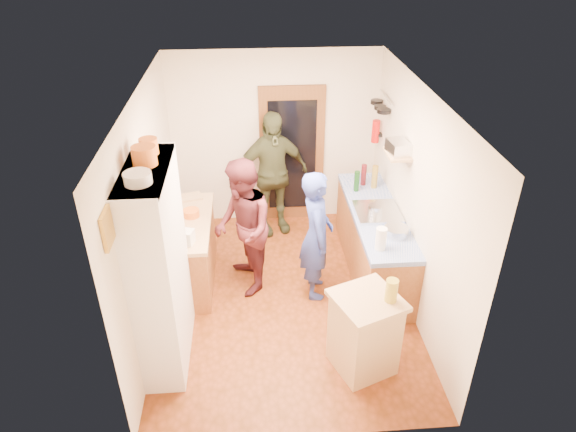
{
  "coord_description": "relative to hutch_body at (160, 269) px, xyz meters",
  "views": [
    {
      "loc": [
        -0.35,
        -5.0,
        4.15
      ],
      "look_at": [
        0.05,
        0.15,
        1.09
      ],
      "focal_mm": 32.0,
      "sensor_mm": 36.0,
      "label": 1
    }
  ],
  "objects": [
    {
      "name": "wall_right",
      "position": [
        2.81,
        0.8,
        0.2
      ],
      "size": [
        0.02,
        4.0,
        2.6
      ],
      "primitive_type": "cube",
      "color": "beige",
      "rests_on": "ground"
    },
    {
      "name": "bottle_c",
      "position": [
        2.61,
        1.95,
        -0.04
      ],
      "size": [
        0.08,
        0.08,
        0.32
      ],
      "primitive_type": "cylinder",
      "rotation": [
        0.0,
        0.0,
        -0.04
      ],
      "color": "olive",
      "rests_on": "right_counter_top"
    },
    {
      "name": "toaster",
      "position": [
        0.15,
        0.76,
        -0.12
      ],
      "size": [
        0.26,
        0.21,
        0.17
      ],
      "primitive_type": "cube",
      "rotation": [
        0.0,
        0.0,
        -0.29
      ],
      "color": "white",
      "rests_on": "left_counter_top"
    },
    {
      "name": "pot_on_hob",
      "position": [
        2.45,
        1.18,
        -0.1
      ],
      "size": [
        0.18,
        0.18,
        0.12
      ],
      "primitive_type": "cylinder",
      "color": "silver",
      "rests_on": "hob"
    },
    {
      "name": "cutting_board",
      "position": [
        1.96,
        -0.35,
        -0.21
      ],
      "size": [
        0.43,
        0.39,
        0.02
      ],
      "primitive_type": "cube",
      "rotation": [
        0.0,
        0.0,
        0.38
      ],
      "color": "white",
      "rests_on": "island_top"
    },
    {
      "name": "bottle_a",
      "position": [
        2.35,
        1.87,
        -0.06
      ],
      "size": [
        0.09,
        0.09,
        0.29
      ],
      "primitive_type": "cylinder",
      "rotation": [
        0.0,
        0.0,
        -0.31
      ],
      "color": "#143F14",
      "rests_on": "right_counter_top"
    },
    {
      "name": "oil_jar",
      "position": [
        2.24,
        -0.43,
        -0.07
      ],
      "size": [
        0.16,
        0.16,
        0.24
      ],
      "primitive_type": "cylinder",
      "rotation": [
        0.0,
        0.0,
        0.38
      ],
      "color": "#AD9E2D",
      "rests_on": "island_top"
    },
    {
      "name": "left_counter_base",
      "position": [
        0.1,
        1.25,
        -0.68
      ],
      "size": [
        0.6,
        1.4,
        0.85
      ],
      "primitive_type": "cube",
      "color": "#985D33",
      "rests_on": "ground"
    },
    {
      "name": "floor",
      "position": [
        1.3,
        0.8,
        -1.11
      ],
      "size": [
        3.0,
        4.0,
        0.02
      ],
      "primitive_type": "cube",
      "color": "brown",
      "rests_on": "ground"
    },
    {
      "name": "wall_left",
      "position": [
        -0.21,
        0.8,
        0.2
      ],
      "size": [
        0.02,
        4.0,
        2.6
      ],
      "primitive_type": "cube",
      "color": "beige",
      "rests_on": "ground"
    },
    {
      "name": "pan_rail",
      "position": [
        2.76,
        2.33,
        0.95
      ],
      "size": [
        0.02,
        0.65,
        0.02
      ],
      "primitive_type": "cylinder",
      "rotation": [
        1.57,
        0.0,
        0.0
      ],
      "color": "silver",
      "rests_on": "wall_right"
    },
    {
      "name": "ceiling",
      "position": [
        1.3,
        0.8,
        1.51
      ],
      "size": [
        3.0,
        4.0,
        0.02
      ],
      "primitive_type": "cube",
      "color": "silver",
      "rests_on": "ground"
    },
    {
      "name": "hob",
      "position": [
        2.5,
        1.25,
        -0.18
      ],
      "size": [
        0.55,
        0.58,
        0.04
      ],
      "primitive_type": "cube",
      "color": "silver",
      "rests_on": "right_counter_top"
    },
    {
      "name": "orange_pot_a",
      "position": [
        0.0,
        0.08,
        1.19
      ],
      "size": [
        0.22,
        0.22,
        0.18
      ],
      "primitive_type": "cylinder",
      "color": "orange",
      "rests_on": "hutch_top_shelf"
    },
    {
      "name": "bottle_b",
      "position": [
        2.48,
        2.05,
        -0.05
      ],
      "size": [
        0.08,
        0.08,
        0.3
      ],
      "primitive_type": "cylinder",
      "rotation": [
        0.0,
        0.0,
        -0.14
      ],
      "color": "#591419",
      "rests_on": "right_counter_top"
    },
    {
      "name": "hutch_body",
      "position": [
        0.0,
        0.0,
        0.0
      ],
      "size": [
        0.4,
        1.2,
        2.2
      ],
      "primitive_type": "cube",
      "color": "white",
      "rests_on": "ground"
    },
    {
      "name": "wall_front",
      "position": [
        1.3,
        -1.21,
        0.2
      ],
      "size": [
        3.0,
        0.02,
        2.6
      ],
      "primitive_type": "cube",
      "color": "beige",
      "rests_on": "ground"
    },
    {
      "name": "orange_pot_b",
      "position": [
        0.0,
        0.32,
        1.18
      ],
      "size": [
        0.17,
        0.17,
        0.15
      ],
      "primitive_type": "cylinder",
      "color": "orange",
      "rests_on": "hutch_top_shelf"
    },
    {
      "name": "pan_hang_b",
      "position": [
        2.7,
        2.35,
        0.8
      ],
      "size": [
        0.16,
        0.16,
        0.05
      ],
      "primitive_type": "cylinder",
      "color": "black",
      "rests_on": "pan_rail"
    },
    {
      "name": "pan_hang_a",
      "position": [
        2.7,
        2.15,
        0.82
      ],
      "size": [
        0.18,
        0.18,
        0.05
      ],
      "primitive_type": "cylinder",
      "color": "black",
      "rests_on": "pan_rail"
    },
    {
      "name": "right_counter_top",
      "position": [
        2.5,
        1.3,
        -0.23
      ],
      "size": [
        0.62,
        2.22,
        0.06
      ],
      "primitive_type": "cube",
      "color": "#173EAA",
      "rests_on": "right_counter_base"
    },
    {
      "name": "radio",
      "position": [
        2.67,
        1.25,
        0.69
      ],
      "size": [
        0.26,
        0.33,
        0.15
      ],
      "primitive_type": "cube",
      "rotation": [
        0.0,
        0.0,
        0.14
      ],
      "color": "silver",
      "rests_on": "wall_shelf"
    },
    {
      "name": "kettle",
      "position": [
        0.05,
        1.06,
        -0.12
      ],
      "size": [
        0.18,
        0.18,
        0.17
      ],
      "primitive_type": "cylinder",
      "rotation": [
        0.0,
        0.0,
        -0.22
      ],
      "color": "white",
      "rests_on": "left_counter_top"
    },
    {
      "name": "orange_bowl",
      "position": [
        0.18,
        1.36,
        -0.16
      ],
      "size": [
        0.2,
        0.2,
        0.09
      ],
      "primitive_type": "cylinder",
      "rotation": [
        0.0,
        0.0,
        -0.01
      ],
      "color": "orange",
      "rests_on": "left_counter_top"
    },
    {
      "name": "door_glass",
      "position": [
        1.55,
        2.74,
        -0.05
      ],
      "size": [
        0.7,
        0.02,
        1.7
      ],
      "primitive_type": "cube",
      "color": "black",
      "rests_on": "door_frame"
    },
    {
      "name": "fire_extinguisher",
      "position": [
        2.71,
        2.5,
        0.4
      ],
      "size": [
        0.11,
        0.11,
        0.32
      ],
      "primitive_type": "cylinder",
      "color": "red",
      "rests_on": "wall_right"
    },
    {
      "name": "paper_towel",
      "position": [
        2.35,
        0.47,
        -0.07
      ],
      "size": [
        0.15,
        0.15,
        0.27
      ],
      "primitive_type": "cylinder",
      "rotation": [
        0.0,
        0.0,
        0.26
      ],
      "color": "white",
      "rests_on": "right_counter_top"
    },
    {
      "name": "person_hob",
      "position": [
        1.72,
        0.88,
        -0.27
      ],
      "size": [
        0.41,
        0.61,
        1.66
      ],
      "primitive_type": "imported",
      "rotation": [
        0.0,
        0.0,
        1.55
      ],
      "color": "#2D3D93",
      "rests_on": "ground"
    },
    {
      "name": "wall_shelf",
      "position": [
        2.67,
        1.25,
        0.6
      ],
      "size": [
        0.26,
        0.42,
        0.03
      ],
      "primitive_type": "cube",
      "color": "tan",
      "rests_on": "wall_right"
    },
    {
      "name": "pan_hang_c",
      "position": [
        2.7,
        2.55,
        0.81
      ],
      "size": [
        0.17,
        0.17,
        0.05
      ],
      "primitive_type": "cylinder",
      "color": "black",
      "rests_on": "pan_rail"
    },
    {
      "name": "picture_frame",
      "position": [
        -0.18,
        -0.75,
        0.95
      ],
      "size": [
        0.03,
        0.25,
        0.3
      ],
      "primitive_type": "cube",
      "color": "gold",
      "rests_on": "wall_left"
    },
    {
      "name": "right_counter_base",
      "position": [
        2.5,
        1.3,
        -0.68
      ],
      "size": [
        0.6,
        2.2,
        0.84
      ],
      "primitive_type": "cube",
      "color": "#985D33",
      "rests_on": "ground"
    },
    {
      "name": "door_frame",
      "position": [
        1.55,
        2.77,
        -0.05
      ],
      "size": [
        0.95,
        0.06,
        2.1
      ],
      "primitive_type": "cube",
      "color": "brown",
      "rests_on": "ground"
    },
    {
      "name": "chopping_board",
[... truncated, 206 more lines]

